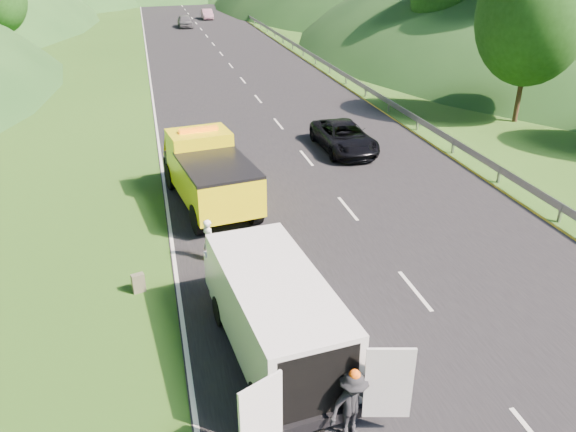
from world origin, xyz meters
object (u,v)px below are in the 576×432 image
object	(u,v)px
tow_truck	(209,172)
child	(224,292)
spare_tire	(308,431)
passing_suv	(343,151)
woman	(210,260)
white_van	(273,310)
suitcase	(138,283)

from	to	relation	value
tow_truck	child	xyz separation A→B (m)	(-0.40, -6.43, -1.38)
child	spare_tire	size ratio (longest dim) A/B	1.45
tow_truck	passing_suv	bearing A→B (deg)	24.87
woman	passing_suv	xyz separation A→B (m)	(7.88, 9.31, 0.00)
tow_truck	child	world-z (taller)	tow_truck
tow_truck	spare_tire	size ratio (longest dim) A/B	9.70
tow_truck	spare_tire	bearing A→B (deg)	-95.94
spare_tire	passing_suv	distance (m)	18.34
white_van	spare_tire	xyz separation A→B (m)	(0.15, -2.66, -1.33)
tow_truck	white_van	distance (m)	9.56
white_van	spare_tire	world-z (taller)	white_van
child	suitcase	distance (m)	2.55
child	suitcase	world-z (taller)	suitcase
woman	spare_tire	xyz separation A→B (m)	(1.16, -7.76, 0.00)
spare_tire	child	bearing A→B (deg)	99.71
tow_truck	suitcase	xyz separation A→B (m)	(-2.85, -5.82, -1.08)
spare_tire	white_van	bearing A→B (deg)	93.23
woman	suitcase	distance (m)	2.68
tow_truck	passing_suv	world-z (taller)	tow_truck
spare_tire	tow_truck	bearing A→B (deg)	92.78
suitcase	child	bearing A→B (deg)	-14.07
tow_truck	white_van	world-z (taller)	tow_truck
child	suitcase	bearing A→B (deg)	174.02
woman	passing_suv	bearing A→B (deg)	-69.15
suitcase	passing_suv	bearing A→B (deg)	46.41
tow_truck	passing_suv	xyz separation A→B (m)	(7.31, 4.86, -1.38)
tow_truck	child	distance (m)	6.59
woman	spare_tire	distance (m)	7.84
white_van	passing_suv	bearing A→B (deg)	58.55
woman	child	world-z (taller)	woman
tow_truck	suitcase	distance (m)	6.57
suitcase	tow_truck	bearing A→B (deg)	63.92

